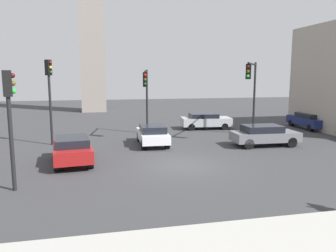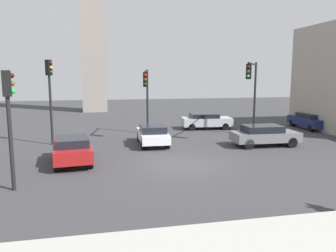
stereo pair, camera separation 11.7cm
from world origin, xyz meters
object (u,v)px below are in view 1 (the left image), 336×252
at_px(traffic_light_1, 146,88).
at_px(traffic_light_3, 9,108).
at_px(car_4, 309,120).
at_px(car_1, 264,135).
at_px(traffic_light_2, 50,86).
at_px(car_2, 152,134).
at_px(car_7, 72,149).
at_px(traffic_light_0, 252,83).
at_px(car_0, 205,121).

xyz_separation_m(traffic_light_1, traffic_light_3, (-6.88, -10.43, -0.29)).
height_order(traffic_light_3, car_4, traffic_light_3).
relative_size(traffic_light_1, car_1, 1.15).
distance_m(traffic_light_2, car_4, 21.37).
distance_m(car_1, car_2, 7.33).
bearing_deg(car_7, traffic_light_0, -76.52).
distance_m(car_2, car_4, 15.00).
xyz_separation_m(traffic_light_2, car_0, (12.13, 4.24, -3.15)).
height_order(traffic_light_0, car_4, traffic_light_0).
height_order(car_0, car_4, car_4).
relative_size(traffic_light_1, car_0, 1.15).
bearing_deg(car_0, car_7, -132.78).
distance_m(car_1, car_4, 9.33).
relative_size(traffic_light_0, traffic_light_1, 1.11).
distance_m(traffic_light_0, car_7, 13.35).
xyz_separation_m(traffic_light_2, traffic_light_3, (-0.32, -8.97, -0.53)).
relative_size(traffic_light_2, car_4, 1.26).
height_order(traffic_light_1, car_2, traffic_light_1).
xyz_separation_m(car_1, car_7, (-11.97, -1.88, 0.03)).
relative_size(car_1, car_2, 1.09).
relative_size(car_0, car_1, 1.00).
xyz_separation_m(traffic_light_1, car_0, (5.57, 2.78, -2.91)).
bearing_deg(car_7, car_4, -74.77).
bearing_deg(traffic_light_0, traffic_light_3, -26.53).
distance_m(traffic_light_1, traffic_light_2, 6.72).
height_order(car_4, car_7, car_7).
relative_size(traffic_light_0, car_7, 1.31).
bearing_deg(car_2, traffic_light_1, 0.68).
relative_size(car_0, car_4, 0.99).
bearing_deg(car_1, traffic_light_3, -155.76).
relative_size(traffic_light_2, car_2, 1.39).
xyz_separation_m(car_4, car_7, (-19.35, -7.58, 0.03)).
xyz_separation_m(traffic_light_0, car_2, (-7.32, -0.67, -3.31)).
xyz_separation_m(traffic_light_3, car_2, (6.84, 7.49, -2.61)).
bearing_deg(car_0, car_1, -73.43).
relative_size(traffic_light_1, car_4, 1.14).
height_order(traffic_light_0, car_1, traffic_light_0).
height_order(car_2, car_4, car_4).
bearing_deg(car_4, traffic_light_3, 120.77).
xyz_separation_m(traffic_light_0, car_7, (-12.19, -4.35, -3.27)).
relative_size(car_1, car_7, 1.03).
bearing_deg(car_2, traffic_light_0, -83.24).
bearing_deg(traffic_light_1, traffic_light_3, -22.93).
bearing_deg(car_4, car_2, 107.73).
distance_m(traffic_light_3, car_2, 10.47).
relative_size(traffic_light_3, car_1, 1.09).
xyz_separation_m(traffic_light_1, traffic_light_2, (-6.56, -1.46, 0.24)).
relative_size(traffic_light_2, car_0, 1.27).
bearing_deg(car_7, traffic_light_2, 11.53).
height_order(traffic_light_2, car_4, traffic_light_2).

